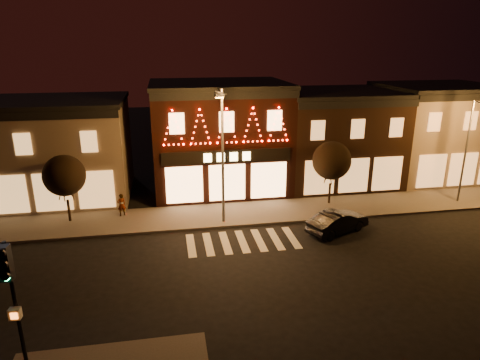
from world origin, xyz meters
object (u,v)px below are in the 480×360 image
object	(u,v)px
pedestrian	(122,205)
streetlamp_mid	(222,148)
traffic_signal_near	(11,287)
dark_sedan	(338,222)

from	to	relation	value
pedestrian	streetlamp_mid	bearing A→B (deg)	137.19
traffic_signal_near	streetlamp_mid	size ratio (longest dim) A/B	0.61
streetlamp_mid	pedestrian	bearing A→B (deg)	147.59
streetlamp_mid	dark_sedan	xyz separation A→B (m)	(6.75, -2.26, -4.38)
streetlamp_mid	dark_sedan	size ratio (longest dim) A/B	2.03
traffic_signal_near	pedestrian	xyz separation A→B (m)	(1.97, 14.31, -2.86)
traffic_signal_near	pedestrian	size ratio (longest dim) A/B	3.38
traffic_signal_near	pedestrian	world-z (taller)	traffic_signal_near
streetlamp_mid	dark_sedan	bearing A→B (deg)	-30.72
traffic_signal_near	dark_sedan	size ratio (longest dim) A/B	1.24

